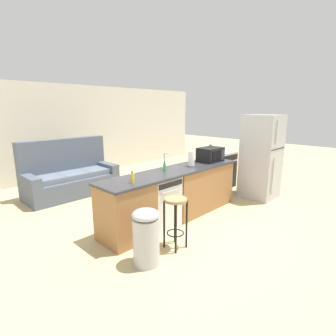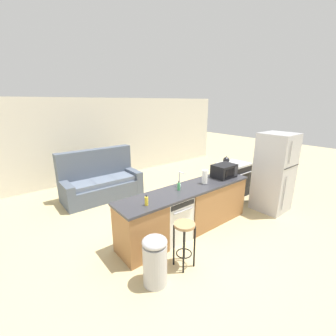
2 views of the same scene
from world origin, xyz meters
name	(u,v)px [view 1 (image 1 of 2)]	position (x,y,z in m)	size (l,w,h in m)	color
ground_plane	(169,220)	(0.00, 0.00, 0.00)	(24.00, 24.00, 0.00)	tan
wall_back	(70,132)	(0.30, 4.20, 1.30)	(10.00, 0.06, 2.60)	silver
kitchen_counter	(178,195)	(0.24, 0.00, 0.42)	(2.94, 0.66, 0.90)	#9E6B3D
dishwasher	(158,201)	(-0.25, 0.00, 0.42)	(0.58, 0.61, 0.84)	white
stove_range	(218,169)	(2.35, 0.55, 0.45)	(0.76, 0.68, 0.90)	black
refrigerator	(261,157)	(2.35, -0.55, 0.91)	(0.72, 0.73, 1.82)	#B7B7BC
microwave	(210,154)	(1.21, 0.00, 1.04)	(0.50, 0.37, 0.28)	black
sink_faucet	(165,162)	(0.08, 0.17, 1.03)	(0.07, 0.18, 0.30)	silver
paper_towel_roll	(191,159)	(0.57, -0.03, 1.04)	(0.14, 0.14, 0.28)	#4C4C51
soap_bottle	(165,167)	(-0.06, 0.04, 0.97)	(0.06, 0.06, 0.18)	#4CB266
dish_soap_bottle	(132,178)	(-0.88, -0.12, 0.97)	(0.06, 0.06, 0.18)	yellow
kettle	(211,148)	(2.18, 0.68, 0.99)	(0.21, 0.17, 0.19)	black
bar_stool	(175,212)	(-0.59, -0.71, 0.54)	(0.32, 0.32, 0.74)	tan
trash_bin	(146,236)	(-1.15, -0.72, 0.38)	(0.35, 0.35, 0.74)	#B7B7BC
couch	(70,177)	(-0.52, 2.69, 0.39)	(2.00, 0.91, 1.27)	#515B6B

